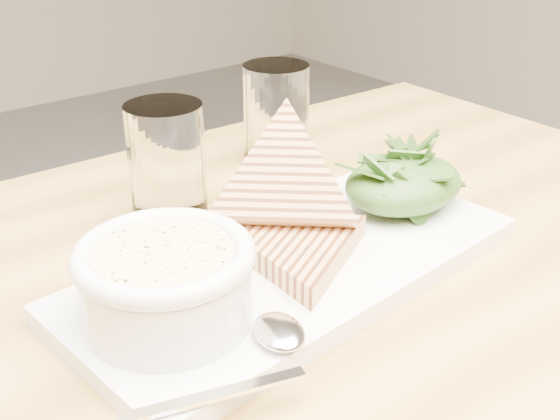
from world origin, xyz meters
TOP-DOWN VIEW (x-y plane):
  - table_top at (-0.05, 0.04)m, footprint 1.13×0.77m
  - table_leg_br at (0.45, 0.36)m, footprint 0.06×0.06m
  - platter at (0.04, 0.08)m, footprint 0.38×0.19m
  - soup_bowl at (-0.08, 0.07)m, footprint 0.11×0.11m
  - soup at (-0.08, 0.07)m, footprint 0.09×0.09m
  - bowl_rim at (-0.08, 0.07)m, footprint 0.12×0.12m
  - sandwich_flat at (0.04, 0.08)m, footprint 0.19×0.19m
  - sandwich_lean at (0.06, 0.12)m, footprint 0.21×0.21m
  - salad_base at (0.18, 0.09)m, footprint 0.11×0.09m
  - arugula_pile at (0.18, 0.09)m, footprint 0.11×0.10m
  - spoon_bowl at (-0.03, 0.01)m, footprint 0.04×0.05m
  - spoon_handle at (-0.10, -0.01)m, footprint 0.11×0.04m
  - glass_near at (0.02, 0.24)m, footprint 0.07×0.07m
  - glass_far at (0.18, 0.27)m, footprint 0.07×0.07m

SIDE VIEW (x-z plane):
  - table_leg_br at x=0.45m, z-range 0.00..0.73m
  - table_top at x=-0.05m, z-range 0.73..0.77m
  - platter at x=0.04m, z-range 0.77..0.78m
  - spoon_handle at x=-0.10m, z-range 0.79..0.79m
  - spoon_bowl at x=-0.03m, z-range 0.78..0.80m
  - sandwich_flat at x=0.04m, z-range 0.78..0.80m
  - salad_base at x=0.18m, z-range 0.78..0.83m
  - soup_bowl at x=-0.08m, z-range 0.78..0.83m
  - arugula_pile at x=0.18m, z-range 0.78..0.84m
  - glass_near at x=0.02m, z-range 0.77..0.87m
  - glass_far at x=0.18m, z-range 0.77..0.87m
  - sandwich_lean at x=0.06m, z-range 0.75..0.91m
  - soup at x=-0.08m, z-range 0.83..0.84m
  - bowl_rim at x=-0.08m, z-range 0.83..0.84m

